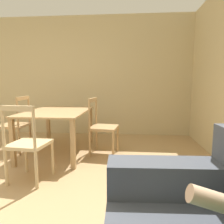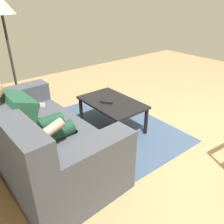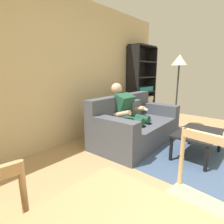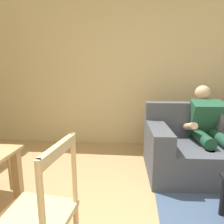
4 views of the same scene
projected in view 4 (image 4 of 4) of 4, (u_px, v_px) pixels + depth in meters
name	position (u px, v px, depth m)	size (l,w,h in m)	color
wall_back	(136.00, 71.00, 3.47)	(6.09, 0.12, 2.65)	#D1BC8C
couch	(218.00, 148.00, 2.60)	(1.90, 1.03, 0.88)	#474C56
person_lounging	(208.00, 128.00, 2.63)	(0.60, 0.96, 1.12)	#23563D
dining_chair_facing_couch	(37.00, 219.00, 1.15)	(0.46, 0.46, 0.93)	#D1B27F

